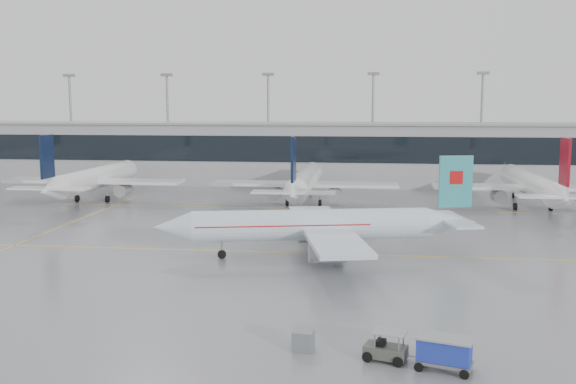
# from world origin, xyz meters

# --- Properties ---
(ground) EXTENTS (320.00, 320.00, 0.00)m
(ground) POSITION_xyz_m (0.00, 0.00, 0.00)
(ground) COLOR gray
(ground) RESTS_ON ground
(taxi_line_main) EXTENTS (120.00, 0.25, 0.01)m
(taxi_line_main) POSITION_xyz_m (0.00, 0.00, 0.01)
(taxi_line_main) COLOR yellow
(taxi_line_main) RESTS_ON ground
(taxi_line_north) EXTENTS (120.00, 0.25, 0.01)m
(taxi_line_north) POSITION_xyz_m (0.00, 30.00, 0.01)
(taxi_line_north) COLOR yellow
(taxi_line_north) RESTS_ON ground
(taxi_line_cross) EXTENTS (0.25, 60.00, 0.01)m
(taxi_line_cross) POSITION_xyz_m (-30.00, 15.00, 0.01)
(taxi_line_cross) COLOR yellow
(taxi_line_cross) RESTS_ON ground
(terminal) EXTENTS (180.00, 15.00, 12.00)m
(terminal) POSITION_xyz_m (0.00, 62.00, 6.00)
(terminal) COLOR #9B9B9F
(terminal) RESTS_ON ground
(terminal_glass) EXTENTS (180.00, 0.20, 5.00)m
(terminal_glass) POSITION_xyz_m (0.00, 54.45, 7.50)
(terminal_glass) COLOR black
(terminal_glass) RESTS_ON ground
(terminal_roof) EXTENTS (182.00, 16.00, 0.40)m
(terminal_roof) POSITION_xyz_m (0.00, 62.00, 12.20)
(terminal_roof) COLOR gray
(terminal_roof) RESTS_ON ground
(light_masts) EXTENTS (156.40, 1.00, 22.60)m
(light_masts) POSITION_xyz_m (0.00, 68.00, 13.34)
(light_masts) COLOR gray
(light_masts) RESTS_ON ground
(air_canada_jet) EXTENTS (34.11, 27.12, 10.54)m
(air_canada_jet) POSITION_xyz_m (5.30, -1.17, 3.31)
(air_canada_jet) COLOR silver
(air_canada_jet) RESTS_ON ground
(parked_jet_b) EXTENTS (29.64, 36.96, 11.72)m
(parked_jet_b) POSITION_xyz_m (-35.00, 33.69, 3.71)
(parked_jet_b) COLOR white
(parked_jet_b) RESTS_ON ground
(parked_jet_c) EXTENTS (29.64, 36.96, 11.72)m
(parked_jet_c) POSITION_xyz_m (-0.00, 33.69, 3.71)
(parked_jet_c) COLOR white
(parked_jet_c) RESTS_ON ground
(parked_jet_d) EXTENTS (29.64, 36.96, 11.72)m
(parked_jet_d) POSITION_xyz_m (35.00, 33.69, 3.71)
(parked_jet_d) COLOR white
(parked_jet_d) RESTS_ON ground
(baggage_tug) EXTENTS (3.95, 2.29, 1.88)m
(baggage_tug) POSITION_xyz_m (11.05, -28.59, 0.66)
(baggage_tug) COLOR #454940
(baggage_tug) RESTS_ON ground
(baggage_cart) EXTENTS (3.70, 2.72, 2.05)m
(baggage_cart) POSITION_xyz_m (14.49, -29.64, 1.20)
(baggage_cart) COLOR gray
(baggage_cart) RESTS_ON ground
(gse_unit) EXTENTS (1.44, 1.36, 1.31)m
(gse_unit) POSITION_xyz_m (5.78, -27.51, 0.65)
(gse_unit) COLOR slate
(gse_unit) RESTS_ON ground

